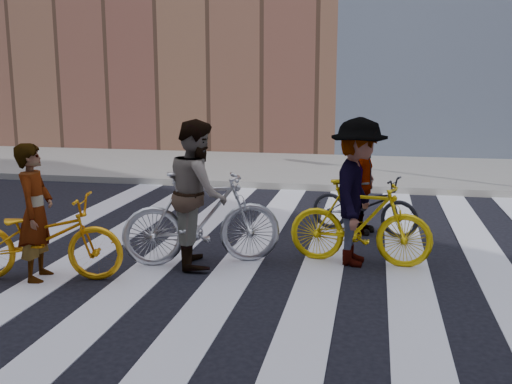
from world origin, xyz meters
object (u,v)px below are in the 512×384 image
(bike_dark_rear, at_px, (364,205))
(rider_rear, at_px, (362,184))
(bike_silver_mid, at_px, (202,218))
(rider_mid, at_px, (198,193))
(rider_right, at_px, (357,192))
(bike_yellow_right, at_px, (360,223))
(bike_yellow_left, at_px, (41,238))
(rider_left, at_px, (35,212))

(bike_dark_rear, height_order, rider_rear, rider_rear)
(rider_rear, bearing_deg, bike_silver_mid, 153.98)
(rider_mid, xyz_separation_m, rider_right, (2.06, 0.42, 0.01))
(bike_yellow_right, distance_m, rider_right, 0.42)
(bike_dark_rear, xyz_separation_m, rider_right, (-0.07, -1.62, 0.52))
(bike_yellow_left, bearing_deg, rider_mid, -71.13)
(bike_yellow_right, height_order, rider_right, rider_right)
(bike_silver_mid, xyz_separation_m, bike_dark_rear, (2.08, 2.05, -0.17))
(bike_silver_mid, bearing_deg, rider_right, -98.78)
(bike_yellow_left, height_order, bike_dark_rear, bike_yellow_left)
(bike_yellow_left, xyz_separation_m, bike_silver_mid, (1.77, 0.97, 0.10))
(bike_silver_mid, bearing_deg, rider_rear, -65.45)
(bike_dark_rear, xyz_separation_m, rider_left, (-3.91, -3.02, 0.39))
(bike_dark_rear, bearing_deg, rider_right, -163.71)
(bike_silver_mid, height_order, rider_rear, rider_rear)
(bike_dark_rear, bearing_deg, rider_rear, 108.81)
(bike_silver_mid, xyz_separation_m, rider_right, (2.01, 0.42, 0.35))
(rider_mid, bearing_deg, bike_yellow_left, 98.90)
(rider_rear, bearing_deg, rider_mid, 153.28)
(rider_right, distance_m, rider_rear, 1.63)
(rider_rear, bearing_deg, bike_dark_rear, -71.19)
(bike_yellow_left, bearing_deg, bike_yellow_right, -80.62)
(bike_silver_mid, xyz_separation_m, rider_left, (-1.82, -0.97, 0.22))
(bike_yellow_right, bearing_deg, rider_right, 95.82)
(bike_silver_mid, relative_size, rider_mid, 1.08)
(rider_left, relative_size, rider_rear, 1.07)
(bike_silver_mid, distance_m, rider_right, 2.08)
(bike_yellow_left, distance_m, bike_silver_mid, 2.03)
(rider_left, distance_m, rider_right, 4.08)
(rider_right, bearing_deg, rider_left, 115.83)
(rider_mid, bearing_deg, rider_rear, -66.14)
(bike_silver_mid, bearing_deg, bike_yellow_left, 98.20)
(bike_silver_mid, distance_m, rider_left, 2.08)
(bike_yellow_left, height_order, rider_mid, rider_mid)
(bike_yellow_right, bearing_deg, bike_silver_mid, 107.37)
(bike_dark_rear, bearing_deg, bike_yellow_left, 146.88)
(bike_yellow_left, relative_size, bike_silver_mid, 0.96)
(rider_left, relative_size, rider_mid, 0.88)
(bike_silver_mid, height_order, rider_mid, rider_mid)
(rider_left, bearing_deg, rider_mid, -71.82)
(rider_left, height_order, rider_mid, rider_mid)
(bike_yellow_right, relative_size, rider_mid, 0.98)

